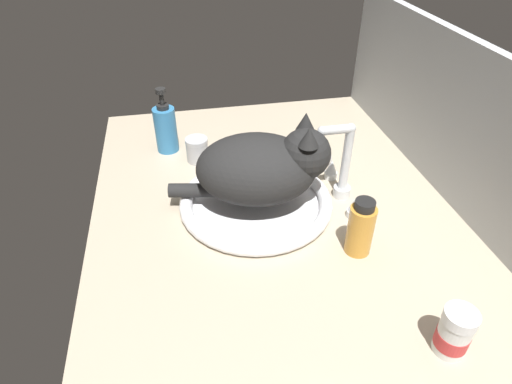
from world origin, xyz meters
TOP-DOWN VIEW (x-y plane):
  - countertop at (0.00, 0.00)cm, footprint 115.52×80.50cm
  - backsplash_wall at (0.00, 41.45)cm, footprint 115.52×2.40cm
  - sink_basin at (-4.39, -3.57)cm, footprint 34.66×34.66cm
  - faucet at (-4.39, 16.39)cm, footprint 18.63×9.40cm
  - cat at (-4.00, -1.54)cm, footprint 23.76×35.61cm
  - metal_jar at (-26.82, -14.86)cm, footprint 5.87×5.87cm
  - amber_bottle at (13.64, 13.62)cm, footprint 5.19×5.19cm
  - pill_bottle at (37.86, 19.21)cm, footprint 5.23×5.23cm
  - soap_pump_bottle at (-33.95, -22.42)cm, footprint 5.86×5.86cm

SIDE VIEW (x-z plane):
  - countertop at x=0.00cm, z-range 0.00..3.00cm
  - sink_basin at x=-4.39cm, z-range 2.84..5.78cm
  - metal_jar at x=-26.82cm, z-range 3.02..9.49cm
  - pill_bottle at x=37.86cm, z-range 2.68..11.64cm
  - amber_bottle at x=13.64cm, z-range 2.64..15.04cm
  - soap_pump_bottle at x=-33.95cm, z-range 0.70..18.53cm
  - faucet at x=-4.39cm, z-range 0.69..19.68cm
  - cat at x=-4.00cm, z-range 4.34..23.19cm
  - backsplash_wall at x=0.00cm, z-range 0.00..37.82cm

